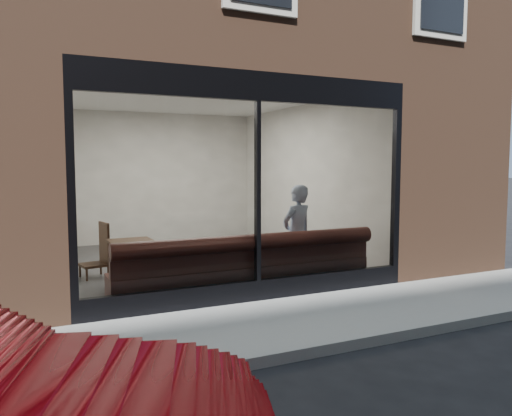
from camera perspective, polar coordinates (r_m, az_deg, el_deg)
name	(u,v)px	position (r m, az deg, el deg)	size (l,w,h in m)	color
ground	(341,349)	(5.51, 9.68, -15.60)	(120.00, 120.00, 0.00)	black
sidewalk_near	(294,321)	(6.31, 4.36, -12.80)	(40.00, 2.00, 0.01)	gray
kerb_near	(344,345)	(5.45, 10.00, -15.17)	(40.00, 0.10, 0.12)	gray
host_building_pier_right	(288,176)	(13.95, 3.67, 3.64)	(2.50, 12.00, 3.20)	brown
host_building_backfill	(131,175)	(15.51, -14.12, 3.64)	(5.00, 6.00, 3.20)	brown
cafe_floor	(193,262)	(9.88, -7.20, -6.20)	(6.00, 6.00, 0.00)	#2D2D30
cafe_ceiling	(191,98)	(9.77, -7.41, 12.36)	(6.00, 6.00, 0.00)	white
cafe_wall_back	(155,178)	(12.57, -11.49, 3.40)	(5.00, 5.00, 0.00)	beige
cafe_wall_left	(53,184)	(9.24, -22.17, 2.57)	(6.00, 6.00, 0.00)	beige
cafe_wall_right	(304,180)	(10.72, 5.49, 3.21)	(6.00, 6.00, 0.00)	beige
storefront_kick	(258,290)	(7.17, 0.18, -9.40)	(5.00, 0.10, 0.30)	black
storefront_header	(258,86)	(7.02, 0.19, 13.74)	(5.00, 0.10, 0.40)	black
storefront_mullion	(258,192)	(6.95, 0.18, 1.85)	(0.06, 0.10, 2.50)	black
storefront_glass	(259,192)	(6.92, 0.29, 1.83)	(4.80, 4.80, 0.00)	white
banquette	(246,279)	(7.50, -1.14, -8.16)	(4.00, 0.55, 0.45)	#3E1E16
person	(297,235)	(8.00, 4.71, -3.11)	(0.59, 0.39, 1.61)	#A6B9D9
cafe_table_left	(131,242)	(7.96, -14.09, -3.76)	(0.66, 0.66, 0.04)	black
cafe_table_right	(306,235)	(8.51, 5.78, -3.08)	(0.59, 0.59, 0.04)	black
cafe_chair_left	(94,265)	(8.92, -18.04, -6.18)	(0.42, 0.42, 0.04)	black
cafe_chair_right	(290,257)	(9.22, 3.93, -5.58)	(0.47, 0.47, 0.04)	black
wall_poster	(56,182)	(9.22, -21.92, 2.81)	(0.02, 0.65, 0.86)	white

